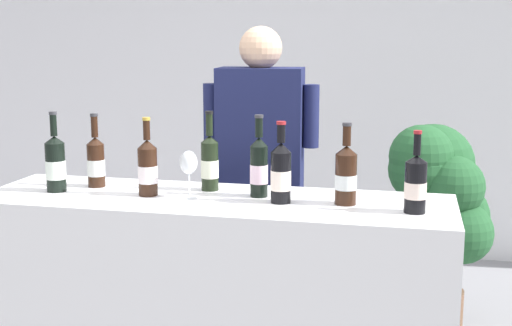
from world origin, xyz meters
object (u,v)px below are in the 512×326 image
wine_bottle_2 (259,167)px  wine_bottle_7 (96,161)px  wine_glass (189,165)px  potted_shrub (439,196)px  wine_bottle_0 (346,175)px  wine_bottle_4 (416,184)px  wine_bottle_6 (55,164)px  person_server (260,200)px  wine_bottle_5 (281,173)px  wine_bottle_1 (210,162)px  wine_bottle_3 (148,168)px

wine_bottle_2 → wine_bottle_7: 0.73m
wine_glass → potted_shrub: wine_glass is taller
wine_bottle_0 → wine_bottle_4: bearing=-15.4°
wine_bottle_0 → potted_shrub: 1.21m
wine_bottle_6 → person_server: size_ratio=0.20×
wine_bottle_5 → wine_bottle_1: bearing=155.5°
wine_bottle_4 → person_server: person_server is taller
wine_bottle_0 → wine_glass: size_ratio=1.66×
wine_bottle_0 → wine_bottle_4: (0.26, -0.07, -0.01)m
wine_bottle_0 → wine_bottle_5: size_ratio=0.99×
wine_bottle_1 → wine_bottle_2: size_ratio=1.01×
wine_bottle_5 → wine_bottle_7: wine_bottle_5 is taller
wine_bottle_0 → wine_bottle_7: (-1.08, 0.08, -0.01)m
wine_bottle_5 → potted_shrub: (0.65, 1.13, -0.32)m
wine_bottle_2 → wine_bottle_6: wine_bottle_6 is taller
wine_bottle_2 → wine_bottle_5: size_ratio=1.04×
potted_shrub → wine_bottle_4: bearing=-96.6°
wine_bottle_5 → person_server: bearing=108.7°
wine_bottle_3 → wine_bottle_7: bearing=159.0°
wine_glass → person_server: 0.78m
wine_bottle_3 → wine_bottle_7: wine_bottle_3 is taller
wine_bottle_3 → wine_glass: size_ratio=1.67×
wine_bottle_6 → person_server: 1.05m
wine_bottle_6 → wine_glass: 0.58m
wine_bottle_2 → wine_glass: 0.28m
wine_bottle_3 → person_server: (0.32, 0.70, -0.28)m
wine_bottle_7 → wine_glass: bearing=-13.5°
wine_bottle_6 → wine_bottle_4: bearing=-1.2°
wine_bottle_7 → potted_shrub: 1.82m
wine_bottle_2 → wine_bottle_5: 0.14m
wine_bottle_6 → wine_glass: wine_bottle_6 is taller
potted_shrub → wine_bottle_3: bearing=-136.8°
wine_bottle_4 → wine_glass: 0.89m
wine_bottle_0 → wine_bottle_6: 1.21m
wine_bottle_6 → person_server: bearing=44.7°
wine_bottle_4 → wine_bottle_1: bearing=167.0°
person_server → wine_bottle_7: bearing=-135.3°
wine_bottle_7 → potted_shrub: (1.48, 1.02, -0.31)m
wine_bottle_4 → wine_bottle_7: bearing=173.5°
wine_bottle_4 → person_server: size_ratio=0.18×
wine_bottle_0 → wine_bottle_6: (-1.21, -0.04, 0.00)m
wine_bottle_6 → potted_shrub: size_ratio=0.28×
wine_bottle_6 → wine_bottle_5: bearing=0.7°
wine_bottle_0 → wine_bottle_3: wine_bottle_3 is taller
wine_bottle_5 → wine_bottle_6: size_ratio=0.95×
wine_bottle_1 → wine_bottle_6: same height
person_server → potted_shrub: 0.98m
wine_bottle_2 → wine_bottle_6: size_ratio=0.99×
wine_bottle_0 → potted_shrub: bearing=70.2°
wine_glass → person_server: person_server is taller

